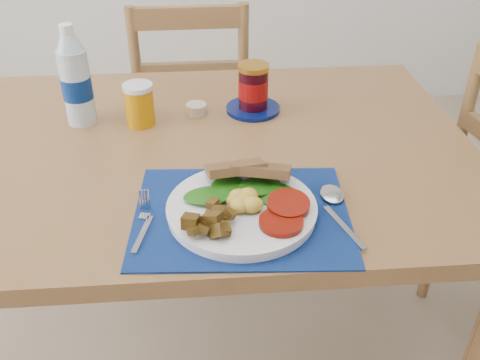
% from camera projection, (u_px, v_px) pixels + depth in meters
% --- Properties ---
extents(table, '(1.40, 0.90, 0.75)m').
position_uv_depth(table, '(177.00, 175.00, 1.29)').
color(table, brown).
rests_on(table, ground).
extents(chair_far, '(0.42, 0.40, 1.11)m').
position_uv_depth(chair_far, '(192.00, 94.00, 1.93)').
color(chair_far, brown).
rests_on(chair_far, ground).
extents(placemat, '(0.43, 0.35, 0.00)m').
position_uv_depth(placemat, '(242.00, 214.00, 1.02)').
color(placemat, black).
rests_on(placemat, table).
extents(breakfast_plate, '(0.28, 0.28, 0.07)m').
position_uv_depth(breakfast_plate, '(239.00, 206.00, 1.01)').
color(breakfast_plate, silver).
rests_on(breakfast_plate, placemat).
extents(fork, '(0.03, 0.15, 0.00)m').
position_uv_depth(fork, '(144.00, 223.00, 0.99)').
color(fork, '#B2B5BA').
rests_on(fork, placemat).
extents(spoon, '(0.05, 0.20, 0.01)m').
position_uv_depth(spoon, '(335.00, 204.00, 1.04)').
color(spoon, '#B2B5BA').
rests_on(spoon, placemat).
extents(water_bottle, '(0.07, 0.07, 0.25)m').
position_uv_depth(water_bottle, '(76.00, 81.00, 1.29)').
color(water_bottle, '#ADBFCC').
rests_on(water_bottle, table).
extents(juice_glass, '(0.07, 0.07, 0.10)m').
position_uv_depth(juice_glass, '(140.00, 106.00, 1.31)').
color(juice_glass, '#BF7805').
rests_on(juice_glass, table).
extents(ramekin, '(0.05, 0.05, 0.03)m').
position_uv_depth(ramekin, '(196.00, 109.00, 1.38)').
color(ramekin, '#C0A68D').
rests_on(ramekin, table).
extents(jam_on_saucer, '(0.14, 0.14, 0.13)m').
position_uv_depth(jam_on_saucer, '(253.00, 91.00, 1.37)').
color(jam_on_saucer, '#04114E').
rests_on(jam_on_saucer, table).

